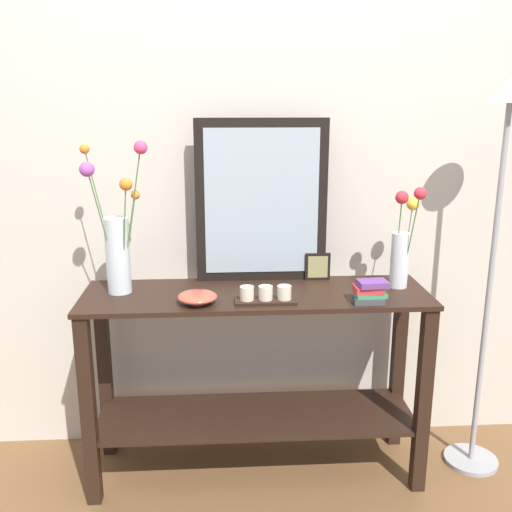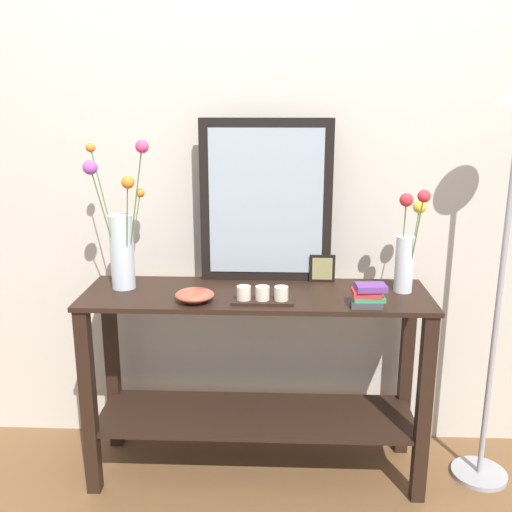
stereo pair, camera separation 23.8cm
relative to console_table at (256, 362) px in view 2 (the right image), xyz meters
The scene contains 11 objects.
ground_plane 0.54m from the console_table, ahead, with size 7.00×6.00×0.02m, color brown.
wall_back 0.89m from the console_table, 90.00° to the left, with size 6.40×0.08×2.70m, color beige.
console_table is the anchor object (origin of this frame).
mirror_leaning 0.69m from the console_table, 79.03° to the left, with size 0.57×0.03×0.70m.
tall_vase_left 0.77m from the console_table, behind, with size 0.27×0.21×0.63m.
vase_right 0.80m from the console_table, ahead, with size 0.13×0.19×0.44m.
candle_tray 0.36m from the console_table, 75.88° to the right, with size 0.24×0.09×0.07m.
picture_frame_small 0.50m from the console_table, 29.92° to the left, with size 0.11×0.01×0.12m.
decorative_bowl 0.43m from the console_table, 152.83° to the right, with size 0.16×0.16×0.05m.
book_stack 0.59m from the console_table, 19.19° to the right, with size 0.14×0.09×0.09m.
floor_lamp 1.17m from the console_table, ahead, with size 0.24×0.24×1.71m.
Camera 2 is at (0.10, -2.30, 1.62)m, focal length 40.88 mm.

